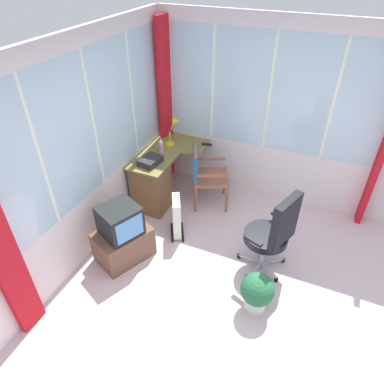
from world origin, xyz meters
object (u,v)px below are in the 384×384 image
(wooden_armchair, at_px, (203,171))
(space_heater, at_px, (177,215))
(office_chair, at_px, (274,231))
(potted_plant, at_px, (257,292))
(desk, at_px, (153,183))
(desk_lamp, at_px, (175,127))
(paper_tray, at_px, (150,161))
(tv_remote, at_px, (207,144))
(tv_on_stand, at_px, (123,236))
(spray_bottle, at_px, (161,146))

(wooden_armchair, bearing_deg, space_heater, 174.95)
(office_chair, bearing_deg, potted_plant, -179.70)
(desk, height_order, potted_plant, desk)
(desk_lamp, bearing_deg, paper_tray, 175.22)
(tv_remote, xyz_separation_m, space_heater, (-1.14, -0.03, -0.47))
(office_chair, distance_m, tv_on_stand, 1.76)
(spray_bottle, xyz_separation_m, potted_plant, (-1.43, -1.82, -0.58))
(tv_remote, distance_m, spray_bottle, 0.69)
(desk_lamp, relative_size, space_heater, 0.70)
(desk_lamp, height_order, office_chair, desk_lamp)
(tv_on_stand, bearing_deg, office_chair, -73.31)
(space_heater, bearing_deg, office_chair, -96.92)
(tv_remote, bearing_deg, paper_tray, 137.78)
(space_heater, bearing_deg, spray_bottle, 38.65)
(wooden_armchair, xyz_separation_m, office_chair, (-0.88, -1.20, 0.04))
(wooden_armchair, relative_size, office_chair, 0.81)
(desk_lamp, height_order, tv_remote, desk_lamp)
(tv_remote, distance_m, tv_on_stand, 1.87)
(potted_plant, bearing_deg, desk, 58.16)
(tv_on_stand, bearing_deg, desk, 7.96)
(tv_remote, bearing_deg, potted_plant, -154.49)
(wooden_armchair, bearing_deg, desk_lamp, 62.59)
(spray_bottle, relative_size, tv_on_stand, 0.28)
(paper_tray, distance_m, potted_plant, 2.18)
(wooden_armchair, bearing_deg, paper_tray, 121.78)
(paper_tray, relative_size, office_chair, 0.27)
(office_chair, bearing_deg, tv_on_stand, 106.69)
(space_heater, bearing_deg, wooden_armchair, -5.05)
(desk, bearing_deg, tv_remote, -34.12)
(paper_tray, distance_m, tv_on_stand, 1.11)
(tv_remote, distance_m, space_heater, 1.23)
(spray_bottle, distance_m, tv_on_stand, 1.44)
(wooden_armchair, height_order, potted_plant, wooden_armchair)
(wooden_armchair, height_order, space_heater, wooden_armchair)
(tv_on_stand, distance_m, space_heater, 0.77)
(space_heater, relative_size, potted_plant, 1.19)
(desk, height_order, paper_tray, paper_tray)
(office_chair, bearing_deg, spray_bottle, 65.07)
(wooden_armchair, distance_m, tv_on_stand, 1.48)
(potted_plant, bearing_deg, paper_tray, 58.85)
(spray_bottle, height_order, office_chair, office_chair)
(spray_bottle, bearing_deg, tv_remote, -49.20)
(spray_bottle, bearing_deg, potted_plant, -128.18)
(desk, relative_size, tv_remote, 8.03)
(desk_lamp, distance_m, tv_on_stand, 1.80)
(desk_lamp, bearing_deg, potted_plant, -135.03)
(paper_tray, distance_m, wooden_armchair, 0.75)
(paper_tray, relative_size, potted_plant, 0.63)
(potted_plant, bearing_deg, office_chair, 0.30)
(spray_bottle, relative_size, potted_plant, 0.45)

